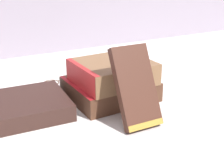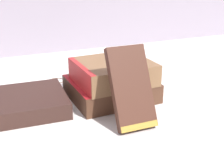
# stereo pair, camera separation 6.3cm
# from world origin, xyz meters

# --- Properties ---
(ground_plane) EXTENTS (3.00, 3.00, 0.00)m
(ground_plane) POSITION_xyz_m (0.00, 0.00, 0.00)
(ground_plane) COLOR silver
(book_flat_bottom) EXTENTS (0.20, 0.18, 0.05)m
(book_flat_bottom) POSITION_xyz_m (0.02, 0.04, 0.02)
(book_flat_bottom) COLOR #4C2D1E
(book_flat_bottom) RESTS_ON ground_plane
(book_flat_top) EXTENTS (0.18, 0.16, 0.05)m
(book_flat_top) POSITION_xyz_m (0.02, 0.03, 0.07)
(book_flat_top) COLOR brown
(book_flat_top) RESTS_ON book_flat_bottom
(book_side_left) EXTENTS (0.21, 0.18, 0.04)m
(book_side_left) POSITION_xyz_m (-0.20, 0.05, 0.02)
(book_side_left) COLOR #331E19
(book_side_left) RESTS_ON ground_plane
(book_leaning_front) EXTENTS (0.08, 0.09, 0.16)m
(book_leaning_front) POSITION_xyz_m (0.01, -0.10, 0.07)
(book_leaning_front) COLOR #422319
(book_leaning_front) RESTS_ON ground_plane
(pocket_watch) EXTENTS (0.05, 0.05, 0.01)m
(pocket_watch) POSITION_xyz_m (0.07, -0.00, 0.10)
(pocket_watch) COLOR silver
(pocket_watch) RESTS_ON book_flat_top
(reading_glasses) EXTENTS (0.11, 0.07, 0.00)m
(reading_glasses) POSITION_xyz_m (-0.05, 0.21, 0.00)
(reading_glasses) COLOR #4C3828
(reading_glasses) RESTS_ON ground_plane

